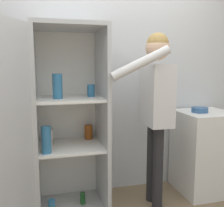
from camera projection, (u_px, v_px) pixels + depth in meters
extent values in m
cube|color=silver|center=(103.00, 75.00, 2.78)|extent=(7.00, 0.06, 2.55)
cube|color=#B7BABC|center=(72.00, 206.00, 2.54)|extent=(0.64, 0.58, 0.04)
cube|color=#B7BABC|center=(68.00, 27.00, 2.30)|extent=(0.64, 0.58, 0.04)
cube|color=white|center=(67.00, 116.00, 2.68)|extent=(0.64, 0.03, 1.66)
cube|color=#B7BABC|center=(36.00, 123.00, 2.34)|extent=(0.03, 0.58, 1.66)
cube|color=#B7BABC|center=(102.00, 119.00, 2.49)|extent=(0.04, 0.58, 1.66)
cube|color=white|center=(71.00, 146.00, 2.45)|extent=(0.57, 0.51, 0.02)
cube|color=white|center=(70.00, 99.00, 2.39)|extent=(0.57, 0.51, 0.02)
cube|color=#B7BABC|center=(4.00, 142.00, 1.75)|extent=(0.35, 0.59, 1.66)
cylinder|color=teal|center=(91.00, 91.00, 2.45)|extent=(0.07, 0.07, 0.11)
cylinder|color=teal|center=(58.00, 86.00, 2.29)|extent=(0.08, 0.08, 0.22)
cylinder|color=beige|center=(49.00, 137.00, 2.46)|extent=(0.07, 0.07, 0.15)
cylinder|color=#9E4C19|center=(88.00, 132.00, 2.65)|extent=(0.08, 0.08, 0.14)
cylinder|color=teal|center=(46.00, 140.00, 2.21)|extent=(0.08, 0.08, 0.23)
cylinder|color=#1E5123|center=(83.00, 198.00, 2.55)|extent=(0.05, 0.05, 0.11)
cylinder|color=#262628|center=(158.00, 168.00, 2.49)|extent=(0.10, 0.10, 0.81)
cylinder|color=#262628|center=(152.00, 162.00, 2.64)|extent=(0.10, 0.10, 0.81)
cube|color=silver|center=(156.00, 95.00, 2.47)|extent=(0.22, 0.38, 0.57)
sphere|color=#DBAD89|center=(158.00, 48.00, 2.41)|extent=(0.22, 0.22, 0.22)
sphere|color=#AD894C|center=(158.00, 44.00, 2.40)|extent=(0.21, 0.21, 0.21)
cylinder|color=silver|center=(141.00, 63.00, 2.16)|extent=(0.52, 0.08, 0.30)
cylinder|color=silver|center=(148.00, 95.00, 2.68)|extent=(0.08, 0.08, 0.54)
cube|color=white|center=(204.00, 152.00, 2.86)|extent=(0.55, 0.55, 0.88)
cylinder|color=#335B8E|center=(200.00, 110.00, 2.76)|extent=(0.17, 0.17, 0.05)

